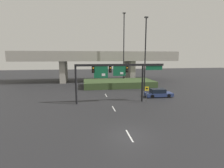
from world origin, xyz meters
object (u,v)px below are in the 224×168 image
object	(u,v)px
speed_limit_sign	(147,92)
highway_light_pole_near	(124,48)
signal_gantry	(116,72)
parked_sedan_near_right	(158,93)
highway_light_pole_far	(145,53)

from	to	relation	value
speed_limit_sign	highway_light_pole_near	size ratio (longest dim) A/B	0.15
signal_gantry	parked_sedan_near_right	size ratio (longest dim) A/B	2.83
signal_gantry	highway_light_pole_near	size ratio (longest dim) A/B	0.78
signal_gantry	highway_light_pole_far	xyz separation A→B (m)	(7.32, 8.02, 2.92)
highway_light_pole_near	highway_light_pole_far	world-z (taller)	highway_light_pole_near
highway_light_pole_near	speed_limit_sign	bearing A→B (deg)	-92.01
signal_gantry	parked_sedan_near_right	bearing A→B (deg)	16.96
speed_limit_sign	parked_sedan_near_right	world-z (taller)	speed_limit_sign
highway_light_pole_far	parked_sedan_near_right	xyz separation A→B (m)	(0.53, -5.62, -6.93)
highway_light_pole_far	signal_gantry	bearing A→B (deg)	-132.39
signal_gantry	highway_light_pole_far	bearing A→B (deg)	47.61
highway_light_pole_near	highway_light_pole_far	distance (m)	9.55
speed_limit_sign	parked_sedan_near_right	size ratio (longest dim) A/B	0.54
parked_sedan_near_right	signal_gantry	bearing A→B (deg)	-161.39
highway_light_pole_far	parked_sedan_near_right	bearing A→B (deg)	-84.57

